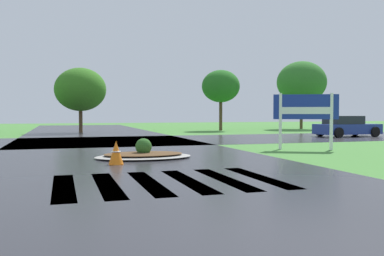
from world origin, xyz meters
TOP-DOWN VIEW (x-y plane):
  - ground_plane at (0.00, 0.00)m, footprint 120.00×120.00m
  - asphalt_roadway at (0.00, 10.00)m, footprint 9.68×80.00m
  - asphalt_cross_road at (0.00, 19.05)m, footprint 90.00×8.71m
  - crosswalk_stripes at (-0.00, 4.90)m, footprint 4.95×3.48m
  - estate_billboard at (7.51, 11.21)m, footprint 2.45×1.22m
  - median_island at (0.39, 9.93)m, footprint 3.30×2.11m
  - car_silver_hatch at (15.46, 18.97)m, footprint 4.31×2.22m
  - traffic_cone at (-0.73, 8.44)m, footprint 0.45×0.45m
  - background_treeline at (8.28, 30.57)m, footprint 33.73×5.88m

SIDE VIEW (x-z plane):
  - ground_plane at x=0.00m, z-range -0.10..0.00m
  - asphalt_roadway at x=0.00m, z-range 0.00..0.01m
  - asphalt_cross_road at x=0.00m, z-range 0.00..0.01m
  - crosswalk_stripes at x=0.00m, z-range 0.00..0.01m
  - median_island at x=0.39m, z-range -0.21..0.47m
  - traffic_cone at x=-0.73m, z-range -0.01..0.70m
  - car_silver_hatch at x=15.46m, z-range -0.04..1.31m
  - estate_billboard at x=7.51m, z-range 0.47..2.84m
  - background_treeline at x=8.28m, z-range 0.78..7.25m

